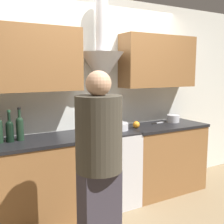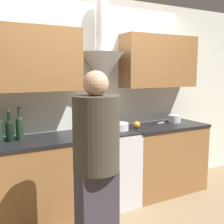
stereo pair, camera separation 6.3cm
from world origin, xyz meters
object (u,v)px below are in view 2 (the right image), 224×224
object	(u,v)px
wine_bottle_4	(20,127)
stock_pot	(98,126)
orange_fruit	(137,125)
stove_range	(108,167)
wine_bottle_3	(10,129)
mixing_bowl	(118,126)
saucepan	(174,119)
person_foreground_left	(96,165)

from	to	relation	value
wine_bottle_4	stock_pot	xyz separation A→B (m)	(0.89, -0.06, -0.07)
orange_fruit	stove_range	bearing A→B (deg)	177.08
orange_fruit	wine_bottle_3	bearing A→B (deg)	177.56
wine_bottle_4	stock_pot	distance (m)	0.89
wine_bottle_4	mixing_bowl	xyz separation A→B (m)	(1.18, -0.06, -0.10)
wine_bottle_4	stove_range	bearing A→B (deg)	-3.27
orange_fruit	saucepan	xyz separation A→B (m)	(0.70, 0.09, 0.01)
wine_bottle_4	orange_fruit	bearing A→B (deg)	-3.17
saucepan	stove_range	bearing A→B (deg)	-176.60
orange_fruit	saucepan	size ratio (longest dim) A/B	0.49
wine_bottle_3	mixing_bowl	world-z (taller)	wine_bottle_3
wine_bottle_3	orange_fruit	size ratio (longest dim) A/B	3.74
orange_fruit	person_foreground_left	xyz separation A→B (m)	(-1.05, -0.99, -0.07)
wine_bottle_4	saucepan	bearing A→B (deg)	0.19
saucepan	mixing_bowl	bearing A→B (deg)	-176.01
mixing_bowl	wine_bottle_4	bearing A→B (deg)	177.06
stove_range	person_foreground_left	bearing A→B (deg)	-122.42
mixing_bowl	orange_fruit	bearing A→B (deg)	-4.17
stock_pot	orange_fruit	world-z (taller)	stock_pot
wine_bottle_3	stock_pot	bearing A→B (deg)	-2.63
saucepan	wine_bottle_3	bearing A→B (deg)	-179.47
stove_range	wine_bottle_4	xyz separation A→B (m)	(-1.03, 0.06, 0.61)
orange_fruit	saucepan	distance (m)	0.71
orange_fruit	stock_pot	bearing A→B (deg)	177.89
wine_bottle_4	person_foreground_left	xyz separation A→B (m)	(0.39, -1.07, -0.16)
wine_bottle_4	person_foreground_left	bearing A→B (deg)	-70.10
saucepan	person_foreground_left	size ratio (longest dim) A/B	0.11
wine_bottle_4	wine_bottle_3	bearing A→B (deg)	-172.60
stove_range	mixing_bowl	xyz separation A→B (m)	(0.14, -0.00, 0.51)
person_foreground_left	stock_pot	bearing A→B (deg)	63.70
saucepan	person_foreground_left	bearing A→B (deg)	-148.38
mixing_bowl	person_foreground_left	bearing A→B (deg)	-127.86
stock_pot	saucepan	world-z (taller)	stock_pot
stock_pot	mixing_bowl	bearing A→B (deg)	-0.20
person_foreground_left	saucepan	bearing A→B (deg)	31.62
wine_bottle_3	saucepan	bearing A→B (deg)	0.53
wine_bottle_4	saucepan	world-z (taller)	wine_bottle_4
stock_pot	person_foreground_left	xyz separation A→B (m)	(-0.50, -1.01, -0.10)
wine_bottle_4	mixing_bowl	distance (m)	1.18
stock_pot	person_foreground_left	world-z (taller)	person_foreground_left
wine_bottle_3	orange_fruit	distance (m)	1.55
stock_pot	orange_fruit	size ratio (longest dim) A/B	3.10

